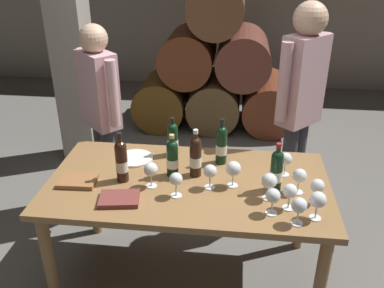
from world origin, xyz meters
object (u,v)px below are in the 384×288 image
Objects in this scene: wine_bottle_2 at (276,170)px; wine_glass_1 at (176,180)px; wine_bottle_3 at (196,156)px; wine_glass_5 at (151,170)px; dining_table at (188,193)px; wine_glass_6 at (317,187)px; sommelier_presenting at (301,98)px; wine_bottle_0 at (221,144)px; tasting_notebook at (78,181)px; leather_ledger at (119,199)px; wine_glass_7 at (210,172)px; wine_glass_9 at (300,176)px; wine_bottle_5 at (172,158)px; wine_glass_3 at (269,181)px; wine_bottle_1 at (121,161)px; taster_seated_left at (100,107)px; serving_plate at (135,158)px; wine_bottle_4 at (173,139)px; wine_glass_8 at (299,206)px; wine_glass_0 at (233,169)px; wine_glass_2 at (273,197)px; wine_glass_11 at (290,192)px; wine_glass_10 at (318,200)px; wine_glass_4 at (286,160)px.

wine_glass_1 is at bearing -166.78° from wine_bottle_2.
wine_bottle_3 is 1.97× the size of wine_glass_5.
wine_glass_6 reaches higher than dining_table.
sommelier_presenting is (0.68, 0.68, 0.15)m from wine_bottle_3.
wine_bottle_0 reaches higher than tasting_notebook.
sommelier_presenting reaches higher than wine_glass_1.
leather_ledger is 0.13× the size of sommelier_presenting.
dining_table is 11.16× the size of wine_glass_7.
wine_glass_9 reaches higher than tasting_notebook.
wine_glass_3 is at bearing -18.51° from wine_bottle_5.
wine_bottle_1 is 0.21× the size of taster_seated_left.
dining_table is 0.38m from wine_bottle_0.
wine_bottle_4 is at bearing 21.06° from serving_plate.
wine_glass_0 is at bearing 136.29° from wine_glass_8.
wine_bottle_3 is 0.62m from wine_glass_9.
wine_glass_0 is 1.05× the size of wine_glass_8.
wine_bottle_3 reaches higher than leather_ledger.
wine_bottle_1 is 1.04m from wine_glass_9.
leather_ledger is 1.07m from taster_seated_left.
wine_glass_2 is (0.88, -0.24, -0.03)m from wine_bottle_1.
leather_ledger is at bearing -165.83° from wine_bottle_2.
wine_glass_0 is at bearing 130.38° from wine_glass_2.
wine_glass_11 is (0.62, -0.05, 0.00)m from wine_glass_1.
wine_glass_2 is at bearing -148.29° from wine_glass_11.
wine_glass_2 is at bearing -15.17° from wine_bottle_1.
wine_bottle_3 is (0.43, 0.11, -0.00)m from wine_bottle_1.
wine_glass_11 is (0.72, -0.54, -0.01)m from wine_bottle_4.
wine_glass_9 is at bearing -11.83° from wine_bottle_3.
wine_glass_3 is at bearing -23.14° from serving_plate.
wine_bottle_3 reaches higher than wine_glass_5.
wine_bottle_0 is 2.02× the size of wine_glass_2.
wine_bottle_3 is at bearing -20.29° from serving_plate.
wine_glass_2 is at bearing -152.89° from wine_glass_6.
tasting_notebook is at bearing 171.96° from wine_glass_10.
dining_table is at bearing 175.98° from wine_bottle_2.
wine_glass_7 is at bearing -41.01° from taster_seated_left.
wine_bottle_2 is at bearing 152.32° from wine_glass_6.
wine_bottle_0 is 1.91× the size of wine_glass_10.
sommelier_presenting reaches higher than wine_glass_9.
wine_bottle_4 reaches higher than leather_ledger.
wine_glass_0 is 0.35m from wine_glass_4.
serving_plate is 1.25m from sommelier_presenting.
taster_seated_left is (-1.24, 1.00, 0.05)m from wine_glass_2.
wine_glass_8 is at bearing -56.84° from wine_glass_3.
wine_glass_2 is 1.01× the size of wine_glass_6.
wine_glass_10 is (0.44, -0.27, -0.00)m from wine_glass_0.
wine_bottle_0 is 0.23m from wine_bottle_3.
wine_glass_0 is 1.08× the size of wine_glass_1.
wine_glass_10 is at bearing -12.84° from wine_glass_5.
wine_glass_9 is at bearing -95.47° from sommelier_presenting.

